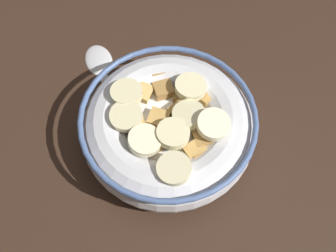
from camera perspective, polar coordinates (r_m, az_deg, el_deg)
The scene contains 3 objects.
ground_plane at distance 46.72cm, azimuth 0.00°, elevation -2.35°, with size 104.39×104.39×2.00cm, color #332116.
cereal_bowl at distance 43.25cm, azimuth 0.02°, elevation -0.07°, with size 18.33×18.33×6.41cm.
spoon at distance 50.87cm, azimuth -9.13°, elevation 7.46°, with size 7.22×16.47×0.80cm.
Camera 1 is at (-12.81, -16.27, 40.88)cm, focal length 44.00 mm.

